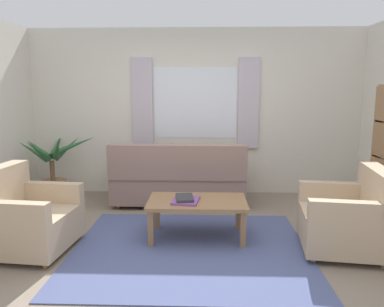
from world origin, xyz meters
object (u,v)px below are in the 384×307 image
book_stack_on_table (185,199)px  potted_plant (54,170)px  armchair_left (25,218)px  coffee_table (197,205)px  couch (179,180)px  armchair_right (349,218)px

book_stack_on_table → potted_plant: potted_plant is taller
armchair_left → coffee_table: 1.82m
couch → coffee_table: couch is taller
coffee_table → potted_plant: size_ratio=0.95×
coffee_table → potted_plant: bearing=146.9°
couch → armchair_right: 2.41m
armchair_right → potted_plant: bearing=-107.3°
armchair_right → coffee_table: size_ratio=0.85×
couch → armchair_left: 2.19m
potted_plant → couch: bearing=-6.6°
couch → book_stack_on_table: bearing=97.1°
couch → armchair_right: size_ratio=2.02×
book_stack_on_table → potted_plant: (-2.09, 1.50, -0.02)m
armchair_left → armchair_right: same height
armchair_right → coffee_table: bearing=-93.3°
potted_plant → armchair_left: bearing=-76.2°
couch → potted_plant: 1.95m
book_stack_on_table → potted_plant: size_ratio=0.32×
armchair_right → coffee_table: 1.60m
book_stack_on_table → couch: bearing=97.1°
book_stack_on_table → coffee_table: bearing=20.9°
coffee_table → book_stack_on_table: bearing=-159.1°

